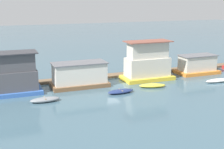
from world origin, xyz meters
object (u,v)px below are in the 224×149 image
houseboat_blue (10,75)px  dinghy_white (218,80)px  dinghy_yellow (152,85)px  houseboat_orange (197,65)px  houseboat_brown (80,75)px  dinghy_navy (121,91)px  dinghy_grey (45,100)px  houseboat_yellow (147,63)px

houseboat_blue → dinghy_white: 27.00m
houseboat_blue → dinghy_yellow: (16.96, -3.65, -2.02)m
houseboat_orange → dinghy_white: houseboat_orange is taller
houseboat_brown → dinghy_navy: (3.80, -4.62, -1.28)m
houseboat_blue → dinghy_white: houseboat_blue is taller
dinghy_navy → houseboat_brown: bearing=129.4°
houseboat_brown → dinghy_grey: bearing=-138.3°
houseboat_yellow → dinghy_yellow: (-1.24, -3.86, -2.11)m
houseboat_brown → dinghy_navy: bearing=-50.6°
houseboat_blue → houseboat_yellow: 18.20m
houseboat_orange → houseboat_blue: bearing=-178.4°
dinghy_grey → dinghy_white: 23.30m
dinghy_grey → dinghy_yellow: (13.73, 0.87, -0.02)m
houseboat_orange → dinghy_grey: (-23.68, -5.29, -1.04)m
houseboat_yellow → dinghy_navy: (-5.97, -4.71, -2.13)m
houseboat_blue → dinghy_white: size_ratio=1.81×
houseboat_orange → dinghy_white: size_ratio=1.60×
houseboat_brown → dinghy_grey: 7.07m
houseboat_brown → dinghy_navy: size_ratio=2.13×
houseboat_brown → houseboat_yellow: (9.77, 0.10, 0.85)m
houseboat_brown → houseboat_yellow: size_ratio=1.03×
houseboat_orange → dinghy_navy: 15.64m
dinghy_grey → dinghy_navy: dinghy_grey is taller
houseboat_blue → houseboat_yellow: bearing=0.6°
dinghy_grey → dinghy_yellow: size_ratio=0.91×
dinghy_grey → dinghy_yellow: 13.75m
houseboat_brown → dinghy_white: bearing=-14.5°
houseboat_brown → houseboat_yellow: 9.81m
dinghy_navy → dinghy_yellow: dinghy_yellow is taller
houseboat_blue → houseboat_orange: houseboat_blue is taller
houseboat_yellow → houseboat_blue: bearing=-179.4°
dinghy_white → houseboat_blue: bearing=170.2°
dinghy_grey → dinghy_navy: 9.00m
houseboat_yellow → dinghy_white: bearing=-29.8°
houseboat_yellow → dinghy_navy: 7.90m
dinghy_grey → dinghy_navy: size_ratio=0.95×
houseboat_brown → houseboat_orange: houseboat_brown is taller
houseboat_blue → houseboat_brown: bearing=0.7°
houseboat_blue → dinghy_navy: 13.19m
houseboat_yellow → dinghy_white: (8.34, -4.77, -2.14)m
houseboat_blue → dinghy_navy: bearing=-20.2°
houseboat_blue → houseboat_yellow: houseboat_yellow is taller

